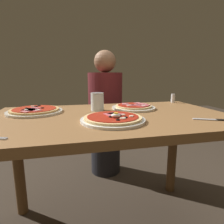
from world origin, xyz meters
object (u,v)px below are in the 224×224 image
Objects in this scene: pizza_foreground at (113,119)px; diner_person at (105,117)px; pizza_across_left at (134,107)px; pizza_across_right at (35,111)px; water_glass_near at (97,103)px; dining_table at (112,136)px; knife at (218,120)px; salt_shaker at (173,98)px.

pizza_foreground is 0.26× the size of diner_person.
pizza_across_right is at bearing 179.35° from pizza_across_left.
pizza_across_left is 0.59m from pizza_across_right.
diner_person is (0.14, 0.90, -0.20)m from pizza_foreground.
diner_person is at bearing 49.08° from pizza_across_right.
pizza_across_left is 2.55× the size of water_glass_near.
pizza_across_left is at bearing 95.86° from diner_person.
diner_person is at bearing 81.79° from dining_table.
dining_table is 0.78m from diner_person.
water_glass_near reaches higher than dining_table.
knife is at bearing -23.99° from pizza_across_right.
knife is (0.52, -0.38, -0.04)m from water_glass_near.
pizza_across_right is 1.65× the size of knife.
water_glass_near is 0.09× the size of diner_person.
pizza_across_right is 0.36m from water_glass_near.
pizza_across_right is 0.83m from diner_person.
pizza_foreground is 0.35m from pizza_across_left.
knife is at bearing -35.88° from water_glass_near.
water_glass_near is (-0.06, 0.14, 0.16)m from dining_table.
pizza_foreground reaches higher than knife.
water_glass_near is 0.65m from salt_shaker.
knife is 0.16× the size of diner_person.
water_glass_near is 0.64m from knife.
salt_shaker reaches higher than pizza_foreground.
dining_table is 0.23m from water_glass_near.
knife reaches higher than dining_table.
pizza_across_left is at bearing 2.00° from water_glass_near.
water_glass_near is at bearing 96.13° from pizza_foreground.
dining_table is at bearing 77.63° from pizza_foreground.
water_glass_near reaches higher than knife.
pizza_across_right reaches higher than dining_table.
pizza_across_right is 0.96m from knife.
pizza_foreground is 0.49m from pizza_across_right.
dining_table is at bearing 153.07° from knife.
pizza_foreground is at bearing -102.37° from dining_table.
knife is (0.49, -0.10, -0.01)m from pizza_foreground.
dining_table is 0.53m from knife.
salt_shaker reaches higher than dining_table.
knife is at bearing -26.93° from dining_table.
pizza_foreground is at bearing -125.45° from pizza_across_left.
diner_person reaches higher than pizza_across_right.
diner_person is (-0.45, 0.44, -0.22)m from salt_shaker.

